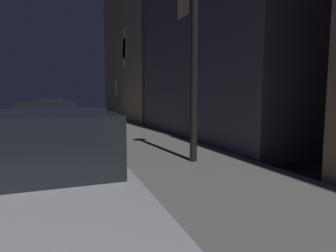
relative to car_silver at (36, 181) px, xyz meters
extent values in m
cube|color=#B7B7BF|center=(0.00, -0.02, -0.13)|extent=(1.91, 4.25, 0.64)
cube|color=#1E2328|center=(0.00, 0.07, 0.45)|extent=(1.62, 2.06, 0.56)
cylinder|color=black|center=(0.93, 1.24, -0.37)|extent=(0.24, 0.67, 0.66)
cube|color=black|center=(0.00, 5.96, -0.13)|extent=(1.74, 4.54, 0.64)
cube|color=#1E2328|center=(0.00, 5.88, 0.45)|extent=(1.53, 2.39, 0.56)
cylinder|color=black|center=(-0.88, 7.36, -0.37)|extent=(0.22, 0.66, 0.66)
cylinder|color=black|center=(0.87, 7.36, -0.37)|extent=(0.22, 0.66, 0.66)
cylinder|color=black|center=(-0.87, 4.55, -0.37)|extent=(0.22, 0.66, 0.66)
cylinder|color=black|center=(0.88, 4.55, -0.37)|extent=(0.22, 0.66, 0.66)
cube|color=#19592D|center=(0.00, 12.12, -0.13)|extent=(2.10, 4.32, 0.64)
cube|color=#1E2328|center=(0.01, 12.00, 0.45)|extent=(1.74, 2.03, 0.56)
cylinder|color=black|center=(-1.01, 13.37, -0.37)|extent=(0.26, 0.67, 0.66)
cylinder|color=black|center=(0.86, 13.48, -0.37)|extent=(0.26, 0.67, 0.66)
cylinder|color=black|center=(-0.86, 10.76, -0.37)|extent=(0.26, 0.67, 0.66)
cylinder|color=black|center=(1.01, 10.87, -0.37)|extent=(0.26, 0.67, 0.66)
cube|color=silver|center=(0.00, 18.41, -0.13)|extent=(2.03, 4.24, 0.64)
cube|color=#1E2328|center=(0.00, 18.38, 0.45)|extent=(1.71, 1.94, 0.56)
cylinder|color=black|center=(-0.88, 19.74, -0.37)|extent=(0.25, 0.67, 0.66)
cylinder|color=black|center=(0.99, 19.66, -0.37)|extent=(0.25, 0.67, 0.66)
cylinder|color=black|center=(-0.99, 17.16, -0.37)|extent=(0.25, 0.67, 0.66)
cylinder|color=black|center=(0.88, 17.08, -0.37)|extent=(0.25, 0.67, 0.66)
cylinder|color=black|center=(3.05, 2.27, 2.20)|extent=(0.16, 0.16, 5.50)
cube|color=#998466|center=(8.30, 16.21, 5.49)|extent=(7.70, 10.98, 12.38)
cube|color=#F2D17F|center=(4.47, 14.64, 3.40)|extent=(0.06, 0.90, 1.20)
cube|color=#F2D17F|center=(4.47, 14.50, 3.97)|extent=(0.06, 0.90, 1.20)
cube|color=#F2D17F|center=(4.47, 14.29, 4.58)|extent=(0.06, 0.90, 1.20)
cube|color=#F2D17F|center=(4.47, 17.16, 1.55)|extent=(0.06, 0.90, 1.20)
camera|label=1|loc=(0.21, -3.12, 0.88)|focal=29.43mm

